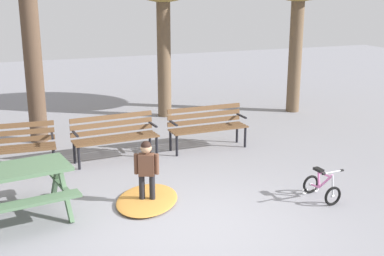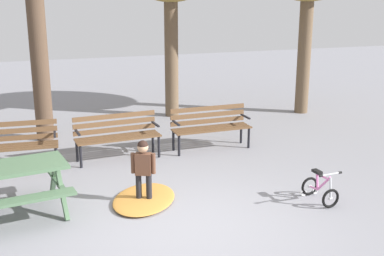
{
  "view_description": "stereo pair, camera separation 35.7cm",
  "coord_description": "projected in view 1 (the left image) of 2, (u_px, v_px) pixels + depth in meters",
  "views": [
    {
      "loc": [
        -2.21,
        -5.77,
        3.14
      ],
      "look_at": [
        0.8,
        1.89,
        0.85
      ],
      "focal_mm": 46.82,
      "sensor_mm": 36.0,
      "label": 1
    },
    {
      "loc": [
        -1.88,
        -5.89,
        3.14
      ],
      "look_at": [
        0.8,
        1.89,
        0.85
      ],
      "focal_mm": 46.82,
      "sensor_mm": 36.0,
      "label": 2
    }
  ],
  "objects": [
    {
      "name": "leaf_pile",
      "position": [
        147.0,
        200.0,
        7.65
      ],
      "size": [
        1.44,
        1.58,
        0.07
      ],
      "primitive_type": "ellipsoid",
      "rotation": [
        0.0,
        0.0,
        1.05
      ],
      "color": "#C68438",
      "rests_on": "ground"
    },
    {
      "name": "picnic_table",
      "position": [
        3.0,
        182.0,
        6.84
      ],
      "size": [
        1.98,
        1.59,
        0.79
      ],
      "color": "#4C6B4C",
      "rests_on": "ground"
    },
    {
      "name": "child_standing",
      "position": [
        147.0,
        167.0,
        7.46
      ],
      "size": [
        0.35,
        0.25,
        0.98
      ],
      "color": "black",
      "rests_on": "ground"
    },
    {
      "name": "park_bench_left",
      "position": [
        114.0,
        134.0,
        9.43
      ],
      "size": [
        1.63,
        0.57,
        0.85
      ],
      "color": "brown",
      "rests_on": "ground"
    },
    {
      "name": "park_bench_right",
      "position": [
        207.0,
        124.0,
        10.12
      ],
      "size": [
        1.61,
        0.48,
        0.85
      ],
      "color": "brown",
      "rests_on": "ground"
    },
    {
      "name": "park_bench_far_left",
      "position": [
        8.0,
        144.0,
        8.79
      ],
      "size": [
        1.63,
        0.57,
        0.85
      ],
      "color": "brown",
      "rests_on": "ground"
    },
    {
      "name": "ground",
      "position": [
        188.0,
        229.0,
        6.79
      ],
      "size": [
        36.0,
        36.0,
        0.0
      ],
      "primitive_type": "plane",
      "color": "gray"
    },
    {
      "name": "kids_bicycle",
      "position": [
        321.0,
        187.0,
        7.71
      ],
      "size": [
        0.39,
        0.58,
        0.54
      ],
      "color": "black",
      "rests_on": "ground"
    }
  ]
}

